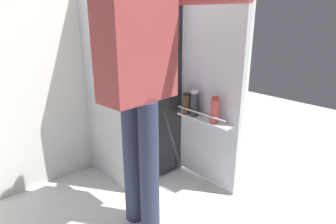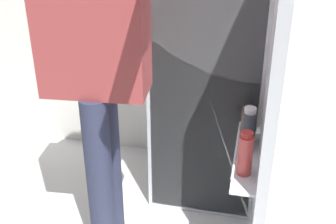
# 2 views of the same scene
# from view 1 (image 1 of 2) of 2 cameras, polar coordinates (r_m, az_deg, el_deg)

# --- Properties ---
(ground_plane) EXTENTS (6.36, 6.36, 0.00)m
(ground_plane) POSITION_cam_1_polar(r_m,az_deg,el_deg) (2.35, 1.99, -15.74)
(ground_plane) COLOR silver
(kitchen_wall) EXTENTS (4.40, 0.10, 2.66)m
(kitchen_wall) POSITION_cam_1_polar(r_m,az_deg,el_deg) (2.66, -11.83, 18.28)
(kitchen_wall) COLOR silver
(kitchen_wall) RESTS_ON ground_plane
(refrigerator) EXTENTS (0.63, 1.15, 1.61)m
(refrigerator) POSITION_cam_1_polar(r_m,az_deg,el_deg) (2.40, -5.76, 5.95)
(refrigerator) COLOR silver
(refrigerator) RESTS_ON ground_plane
(person) EXTENTS (0.60, 0.74, 1.73)m
(person) POSITION_cam_1_polar(r_m,az_deg,el_deg) (1.64, -5.78, 8.81)
(person) COLOR #2D334C
(person) RESTS_ON ground_plane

